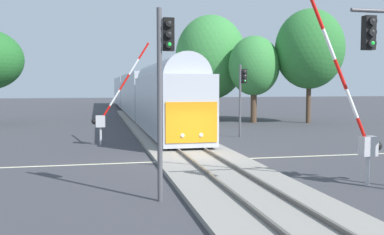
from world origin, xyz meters
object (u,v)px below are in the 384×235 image
Objects in this scene: crossing_gate_far at (106,111)px; commuter_train at (138,93)px; traffic_signal_median at (164,73)px; oak_far_right at (254,66)px; maple_right_background at (309,49)px; crossing_gate_near at (362,128)px; elm_centre_background at (211,57)px; traffic_signal_far_side at (242,89)px.

commuter_train is at bearing 80.47° from crossing_gate_far.
oak_far_right is at bearing 64.36° from traffic_signal_median.
crossing_gate_far is 0.74× the size of oak_far_right.
maple_right_background is (17.88, 25.32, 3.08)m from traffic_signal_median.
traffic_signal_median is at bearing -176.15° from crossing_gate_near.
elm_centre_background reaches higher than commuter_train.
traffic_signal_far_side is (9.36, 2.10, 1.36)m from crossing_gate_far.
commuter_train is at bearing 137.43° from maple_right_background.
oak_far_right is at bearing 65.89° from traffic_signal_far_side.
crossing_gate_near is 31.60m from elm_centre_background.
oak_far_right is (12.86, 26.79, 1.50)m from traffic_signal_median.
maple_right_background is at bearing -42.57° from commuter_train.
maple_right_background reaches higher than traffic_signal_far_side.
crossing_gate_far reaches higher than commuter_train.
oak_far_right reaches higher than commuter_train.
oak_far_right reaches higher than traffic_signal_median.
maple_right_background reaches higher than commuter_train.
traffic_signal_median is at bearing -125.24° from maple_right_background.
crossing_gate_far is 9.69m from traffic_signal_far_side.
commuter_train is 24.03m from traffic_signal_far_side.
crossing_gate_far is (-8.66, 13.09, -0.06)m from crossing_gate_near.
traffic_signal_far_side is at bearing 63.30° from traffic_signal_median.
maple_right_background reaches higher than oak_far_right.
elm_centre_background is (9.81, 31.65, 2.57)m from traffic_signal_median.
crossing_gate_far is 1.04× the size of traffic_signal_median.
traffic_signal_far_side is 16.40m from elm_centre_background.
maple_right_background is (10.70, 24.83, 4.97)m from crossing_gate_near.
maple_right_background is (10.00, 9.64, 3.68)m from traffic_signal_far_side.
elm_centre_background is at bearing 85.19° from crossing_gate_near.
traffic_signal_median is at bearing -116.70° from traffic_signal_far_side.
oak_far_right reaches higher than crossing_gate_near.
traffic_signal_far_side is 0.60× the size of oak_far_right.
crossing_gate_far is 1.23× the size of traffic_signal_far_side.
elm_centre_background reaches higher than traffic_signal_far_side.
crossing_gate_near reaches higher than crossing_gate_far.
crossing_gate_far is at bearing 123.50° from crossing_gate_near.
elm_centre_background is at bearing 83.13° from traffic_signal_far_side.
commuter_train is 7.67× the size of oak_far_right.
crossing_gate_near is 0.61× the size of maple_right_background.
crossing_gate_near is (4.37, -38.67, -0.62)m from commuter_train.
elm_centre_background is (2.62, 31.17, 4.46)m from crossing_gate_near.
crossing_gate_far is (-4.29, -25.58, -0.68)m from commuter_train.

